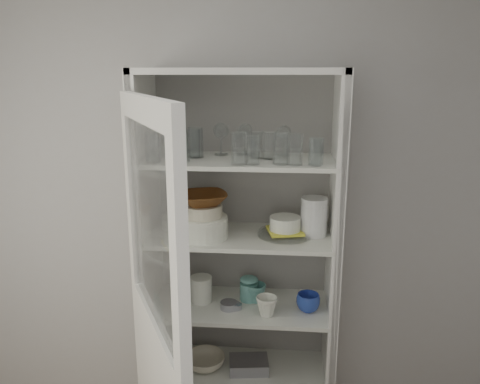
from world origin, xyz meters
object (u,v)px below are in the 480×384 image
Objects in this scene: cream_bowl at (203,210)px; teal_jar at (249,290)px; white_ramekin at (285,223)px; mug_teal at (256,293)px; plate_stack_front at (203,227)px; mug_white at (267,306)px; white_canister at (201,289)px; grey_bowl_stack at (314,217)px; plate_stack_back at (179,221)px; glass_platter at (285,233)px; terracotta_bowl at (203,199)px; goblet_1 at (221,138)px; mug_blue at (308,303)px; tin_box at (249,365)px; goblet_3 at (284,139)px; cream_dish at (205,361)px; pantry_cabinet at (241,285)px; cupboard_door at (158,368)px; yellow_trivet at (285,231)px; measuring_cups at (229,305)px; goblet_2 at (245,138)px; goblet_0 at (181,139)px.

teal_jar is at bearing 26.10° from cream_bowl.
white_ramekin reaches higher than mug_teal.
plate_stack_front is 2.27× the size of mug_white.
mug_white is at bearing -19.04° from white_canister.
white_canister is (-0.59, -0.01, -0.43)m from grey_bowl_stack.
glass_platter is at bearing -8.71° from plate_stack_back.
glass_platter is at bearing 9.58° from terracotta_bowl.
goblet_1 is 0.52m from plate_stack_back.
terracotta_bowl is 0.47m from glass_platter.
white_canister is (-0.03, 0.08, -0.47)m from cream_bowl.
teal_jar is at bearing 161.57° from mug_teal.
tin_box is (-0.31, 0.04, -0.42)m from mug_blue.
cream_dish is at bearing -166.00° from goblet_3.
terracotta_bowl is 1.14× the size of tin_box.
teal_jar is at bearing 12.93° from cream_dish.
pantry_cabinet is 8.33× the size of plate_stack_front.
plate_stack_front is (-0.08, -0.16, -0.44)m from goblet_1.
terracotta_bowl reaches higher than plate_stack_back.
glass_platter is at bearing 112.22° from cupboard_door.
cupboard_door is 0.75m from mug_teal.
yellow_trivet is 0.17m from grey_bowl_stack.
goblet_3 is 0.86× the size of grey_bowl_stack.
mug_white reaches higher than cream_dish.
tin_box is (-0.18, -0.02, -0.83)m from white_ramekin.
glass_platter is at bearing -14.79° from pantry_cabinet.
mug_teal is (0.09, -0.04, -0.03)m from pantry_cabinet.
white_ramekin is at bearing -8.71° from plate_stack_back.
measuring_cups is (0.05, -0.16, -0.87)m from goblet_1.
teal_jar reaches higher than cream_dish.
pantry_cabinet is 0.81m from goblet_2.
terracotta_bowl is 1.23× the size of grey_bowl_stack.
goblet_2 is 0.73× the size of terracotta_bowl.
goblet_3 is 0.55m from cream_bowl.
teal_jar is (-0.32, 0.10, 0.01)m from mug_blue.
goblet_1 is 0.83m from white_canister.
yellow_trivet reaches higher than white_canister.
measuring_cups is (-0.07, -0.17, -0.87)m from goblet_2.
pantry_cabinet is 0.15m from measuring_cups.
tin_box is at bearing -5.63° from white_canister.
plate_stack_back is 0.81m from cream_dish.
white_ramekin reaches higher than yellow_trivet.
mug_teal is 0.17m from measuring_cups.
grey_bowl_stack reaches higher than mug_blue.
yellow_trivet is at bearing -12.14° from goblet_0.
tin_box is (0.39, -0.11, -0.80)m from plate_stack_back.
plate_stack_back is 1.61× the size of mug_blue.
goblet_1 is at bearing 165.49° from white_ramekin.
cream_dish is 1.04× the size of tin_box.
mug_blue is at bearing -6.41° from tin_box.
cream_dish is at bearing -49.79° from white_canister.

